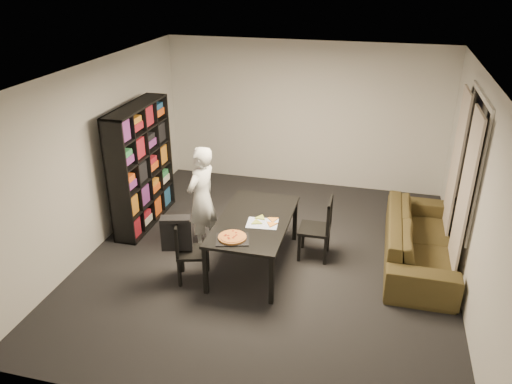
% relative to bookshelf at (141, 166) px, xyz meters
% --- Properties ---
extents(room, '(5.01, 5.51, 2.61)m').
position_rel_bookshelf_xyz_m(room, '(2.16, -0.60, 0.35)').
color(room, black).
rests_on(room, ground).
extents(window_pane, '(0.02, 1.40, 1.60)m').
position_rel_bookshelf_xyz_m(window_pane, '(4.64, -0.00, 0.55)').
color(window_pane, black).
rests_on(window_pane, room).
extents(window_frame, '(0.03, 1.52, 1.72)m').
position_rel_bookshelf_xyz_m(window_frame, '(4.64, -0.00, 0.55)').
color(window_frame, white).
rests_on(window_frame, room).
extents(curtain_left, '(0.03, 0.70, 2.25)m').
position_rel_bookshelf_xyz_m(curtain_left, '(4.56, -0.52, 0.20)').
color(curtain_left, '#C1B2A5').
rests_on(curtain_left, room).
extents(curtain_right, '(0.03, 0.70, 2.25)m').
position_rel_bookshelf_xyz_m(curtain_right, '(4.56, 0.52, 0.20)').
color(curtain_right, '#C1B2A5').
rests_on(curtain_right, room).
extents(bookshelf, '(0.35, 1.50, 1.90)m').
position_rel_bookshelf_xyz_m(bookshelf, '(0.00, 0.00, 0.00)').
color(bookshelf, black).
rests_on(bookshelf, room).
extents(dining_table, '(0.93, 1.67, 0.70)m').
position_rel_bookshelf_xyz_m(dining_table, '(1.99, -0.78, -0.31)').
color(dining_table, black).
rests_on(dining_table, room).
extents(chair_left, '(0.49, 0.49, 0.85)m').
position_rel_bookshelf_xyz_m(chair_left, '(1.23, -1.33, -0.47)').
color(chair_left, black).
rests_on(chair_left, room).
extents(chair_right, '(0.42, 0.42, 0.91)m').
position_rel_bookshelf_xyz_m(chair_right, '(2.84, -0.37, -0.43)').
color(chair_right, black).
rests_on(chair_right, room).
extents(draped_jacket, '(0.40, 0.26, 0.47)m').
position_rel_bookshelf_xyz_m(draped_jacket, '(1.12, -1.36, -0.25)').
color(draped_jacket, black).
rests_on(draped_jacket, chair_left).
extents(person, '(0.51, 0.64, 1.54)m').
position_rel_bookshelf_xyz_m(person, '(1.15, -0.49, -0.18)').
color(person, white).
rests_on(person, room).
extents(baking_tray, '(0.47, 0.42, 0.01)m').
position_rel_bookshelf_xyz_m(baking_tray, '(1.86, -1.36, -0.25)').
color(baking_tray, black).
rests_on(baking_tray, dining_table).
extents(pepperoni_pizza, '(0.35, 0.35, 0.03)m').
position_rel_bookshelf_xyz_m(pepperoni_pizza, '(1.86, -1.34, -0.23)').
color(pepperoni_pizza, '#A86630').
rests_on(pepperoni_pizza, dining_table).
extents(kitchen_towel, '(0.43, 0.34, 0.01)m').
position_rel_bookshelf_xyz_m(kitchen_towel, '(2.12, -0.87, -0.25)').
color(kitchen_towel, white).
rests_on(kitchen_towel, dining_table).
extents(pizza_slices, '(0.47, 0.44, 0.01)m').
position_rel_bookshelf_xyz_m(pizza_slices, '(2.15, -0.81, -0.24)').
color(pizza_slices, gold).
rests_on(pizza_slices, dining_table).
extents(sofa, '(0.88, 2.26, 0.66)m').
position_rel_bookshelf_xyz_m(sofa, '(4.17, -0.15, -0.62)').
color(sofa, '#3C3218').
rests_on(sofa, room).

